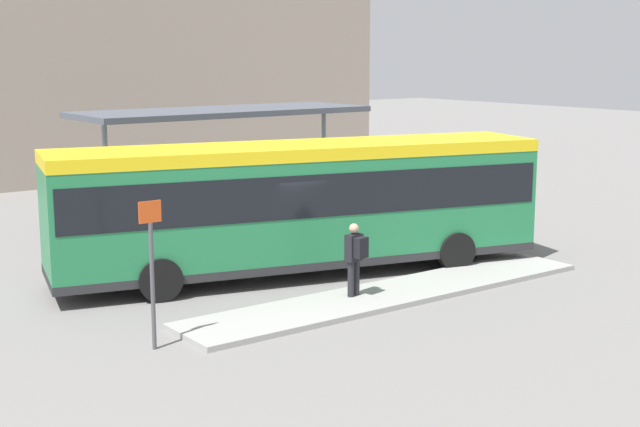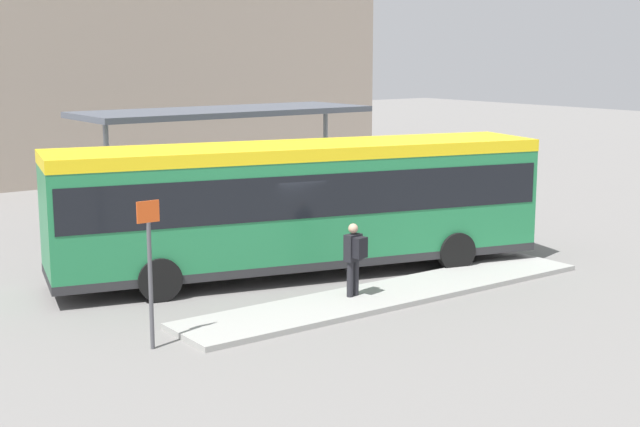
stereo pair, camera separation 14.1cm
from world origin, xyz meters
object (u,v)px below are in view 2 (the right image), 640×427
pedestrian_waiting (354,255)px  city_bus (300,199)px  potted_planter_far_side (320,203)px  bicycle_white (411,197)px  potted_planter_near_shelter (240,215)px  platform_sign (150,267)px  bicycle_yellow (435,199)px

pedestrian_waiting → city_bus: bearing=-20.6°
city_bus → pedestrian_waiting: city_bus is taller
city_bus → pedestrian_waiting: (-0.49, -2.75, -0.83)m
pedestrian_waiting → potted_planter_far_side: size_ratio=1.23×
city_bus → bicycle_white: city_bus is taller
bicycle_white → potted_planter_near_shelter: 7.51m
potted_planter_near_shelter → platform_sign: 10.37m
platform_sign → potted_planter_near_shelter: bearing=49.6°
city_bus → bicycle_white: 10.41m
platform_sign → pedestrian_waiting: bearing=3.0°
platform_sign → city_bus: bearing=28.8°
city_bus → bicycle_white: (8.68, 5.53, -1.53)m
city_bus → potted_planter_far_side: bearing=63.8°
pedestrian_waiting → potted_planter_near_shelter: size_ratio=1.37×
city_bus → potted_planter_near_shelter: size_ratio=10.39×
bicycle_white → potted_planter_far_side: 4.57m
pedestrian_waiting → platform_sign: bearing=82.4°
bicycle_yellow → pedestrian_waiting: bearing=-51.7°
bicycle_white → potted_planter_near_shelter: (-7.48, -0.68, 0.26)m
potted_planter_near_shelter → bicycle_white: bearing=5.2°
potted_planter_near_shelter → platform_sign: bearing=-130.4°
bicycle_white → potted_planter_far_side: potted_planter_far_side is taller
potted_planter_far_side → bicycle_yellow: bearing=-2.1°
bicycle_white → potted_planter_far_side: (-4.51, -0.67, 0.33)m
bicycle_yellow → potted_planter_far_side: size_ratio=1.24×
pedestrian_waiting → potted_planter_near_shelter: pedestrian_waiting is taller
bicycle_white → potted_planter_far_side: bearing=-76.1°
potted_planter_far_side → platform_sign: (-9.67, -7.88, 0.86)m
bicycle_yellow → potted_planter_far_side: (-4.86, 0.18, 0.34)m
potted_planter_near_shelter → platform_sign: platform_sign is taller
potted_planter_far_side → potted_planter_near_shelter: bearing=-179.8°
potted_planter_near_shelter → potted_planter_far_side: bearing=0.2°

